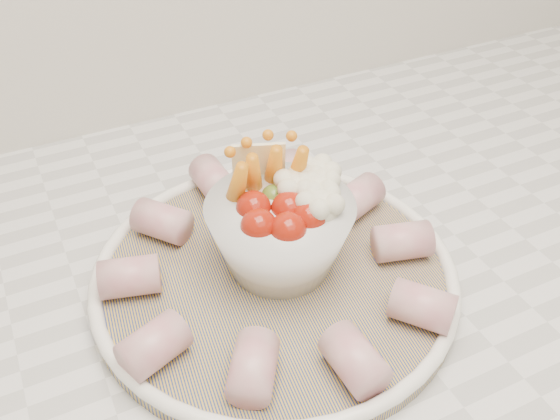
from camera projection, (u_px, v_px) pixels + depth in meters
name	position (u px, v px, depth m)	size (l,w,h in m)	color
serving_platter	(275.00, 275.00, 0.54)	(0.34, 0.34, 0.02)	navy
veggie_bowl	(282.00, 225.00, 0.52)	(0.12, 0.12, 0.11)	white
cured_meat_rolls	(274.00, 258.00, 0.52)	(0.28, 0.30, 0.03)	#B55362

